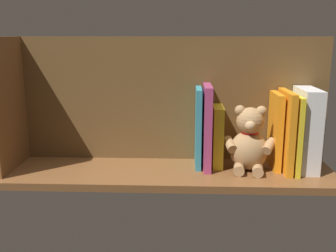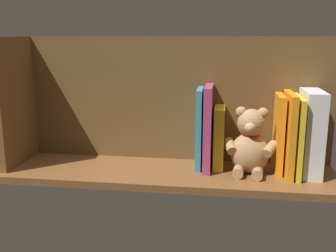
# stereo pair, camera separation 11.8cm
# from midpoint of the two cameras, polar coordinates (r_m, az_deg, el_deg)

# --- Properties ---
(ground_plane) EXTENTS (1.01, 0.27, 0.02)m
(ground_plane) POSITION_cam_midpoint_polar(r_m,az_deg,el_deg) (1.23, 2.78, -6.77)
(ground_plane) COLOR brown
(shelf_back_panel) EXTENTS (1.01, 0.02, 0.40)m
(shelf_back_panel) POSITION_cam_midpoint_polar(r_m,az_deg,el_deg) (1.28, 3.38, 3.84)
(shelf_back_panel) COLOR brown
(shelf_back_panel) RESTS_ON ground_plane
(shelf_side_divider) EXTENTS (0.02, 0.21, 0.40)m
(shelf_side_divider) POSITION_cam_midpoint_polar(r_m,az_deg,el_deg) (1.31, -18.77, 3.33)
(shelf_side_divider) COLOR brown
(shelf_side_divider) RESTS_ON ground_plane
(dictionary_thick_white) EXTENTS (0.05, 0.15, 0.25)m
(dictionary_thick_white) POSITION_cam_midpoint_polar(r_m,az_deg,el_deg) (1.25, 22.48, -0.96)
(dictionary_thick_white) COLOR white
(dictionary_thick_white) RESTS_ON ground_plane
(book_0) EXTENTS (0.01, 0.17, 0.23)m
(book_0) POSITION_cam_midpoint_polar(r_m,az_deg,el_deg) (1.23, 20.69, -1.36)
(book_0) COLOR yellow
(book_0) RESTS_ON ground_plane
(book_1) EXTENTS (0.02, 0.17, 0.24)m
(book_1) POSITION_cam_midpoint_polar(r_m,az_deg,el_deg) (1.22, 19.66, -1.11)
(book_1) COLOR orange
(book_1) RESTS_ON ground_plane
(book_2) EXTENTS (0.02, 0.13, 0.23)m
(book_2) POSITION_cam_midpoint_polar(r_m,az_deg,el_deg) (1.24, 18.30, -1.05)
(book_2) COLOR orange
(book_2) RESTS_ON ground_plane
(teddy_bear) EXTENTS (0.16, 0.14, 0.20)m
(teddy_bear) POSITION_cam_midpoint_polar(r_m,az_deg,el_deg) (1.20, 14.57, -2.62)
(teddy_bear) COLOR tan
(teddy_bear) RESTS_ON ground_plane
(book_3) EXTENTS (0.03, 0.11, 0.19)m
(book_3) POSITION_cam_midpoint_polar(r_m,az_deg,el_deg) (1.23, 10.09, -1.67)
(book_3) COLOR yellow
(book_3) RESTS_ON ground_plane
(book_4) EXTENTS (0.02, 0.14, 0.26)m
(book_4) POSITION_cam_midpoint_polar(r_m,az_deg,el_deg) (1.21, 8.59, -0.29)
(book_4) COLOR #B23F72
(book_4) RESTS_ON ground_plane
(book_5) EXTENTS (0.02, 0.12, 0.25)m
(book_5) POSITION_cam_midpoint_polar(r_m,az_deg,el_deg) (1.22, 7.34, -0.35)
(book_5) COLOR teal
(book_5) RESTS_ON ground_plane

